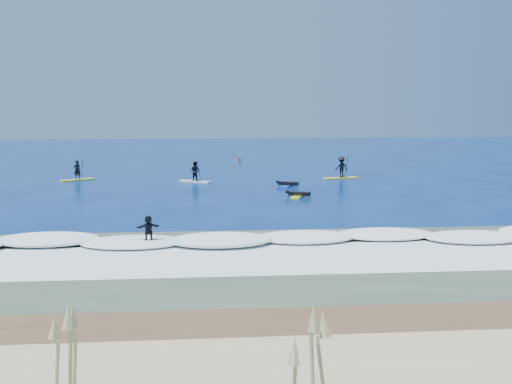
{
  "coord_description": "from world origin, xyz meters",
  "views": [
    {
      "loc": [
        -3.44,
        -35.96,
        6.25
      ],
      "look_at": [
        -0.38,
        1.81,
        0.6
      ],
      "focal_mm": 40.0,
      "sensor_mm": 36.0,
      "label": 1
    }
  ],
  "objects": [
    {
      "name": "ground",
      "position": [
        0.0,
        0.0,
        0.0
      ],
      "size": [
        160.0,
        160.0,
        0.0
      ],
      "primitive_type": "plane",
      "color": "#041C4F",
      "rests_on": "ground"
    },
    {
      "name": "wet_sand_strip",
      "position": [
        0.0,
        -21.5,
        0.0
      ],
      "size": [
        90.0,
        5.0,
        0.08
      ],
      "primitive_type": "cube",
      "color": "#4A3522",
      "rests_on": "ground"
    },
    {
      "name": "shallow_water",
      "position": [
        0.0,
        -14.0,
        0.01
      ],
      "size": [
        90.0,
        13.0,
        0.01
      ],
      "primitive_type": "cube",
      "color": "#354839",
      "rests_on": "ground"
    },
    {
      "name": "breaking_wave",
      "position": [
        0.0,
        -10.0,
        0.0
      ],
      "size": [
        40.0,
        6.0,
        0.3
      ],
      "primitive_type": "cube",
      "color": "white",
      "rests_on": "ground"
    },
    {
      "name": "whitewater",
      "position": [
        0.0,
        -13.0,
        0.0
      ],
      "size": [
        34.0,
        5.0,
        0.02
      ],
      "primitive_type": "cube",
      "color": "silver",
      "rests_on": "ground"
    },
    {
      "name": "dune_grass",
      "position": [
        0.0,
        -27.0,
        1.85
      ],
      "size": [
        40.0,
        4.0,
        1.7
      ],
      "primitive_type": null,
      "color": "tan",
      "rests_on": "dune"
    },
    {
      "name": "sup_paddler_left",
      "position": [
        -14.86,
        13.84,
        0.62
      ],
      "size": [
        2.76,
        2.17,
        2.0
      ],
      "rotation": [
        0.0,
        0.0,
        0.59
      ],
      "color": "yellow",
      "rests_on": "ground"
    },
    {
      "name": "sup_paddler_center",
      "position": [
        -4.71,
        11.93,
        0.75
      ],
      "size": [
        2.85,
        2.06,
        2.02
      ],
      "rotation": [
        0.0,
        0.0,
        -0.52
      ],
      "color": "silver",
      "rests_on": "ground"
    },
    {
      "name": "sup_paddler_right",
      "position": [
        8.11,
        13.28,
        0.87
      ],
      "size": [
        3.28,
        1.55,
        2.24
      ],
      "rotation": [
        0.0,
        0.0,
        0.25
      ],
      "color": "yellow",
      "rests_on": "ground"
    },
    {
      "name": "prone_paddler_near",
      "position": [
        2.71,
        3.27,
        0.16
      ],
      "size": [
        1.76,
        2.33,
        0.47
      ],
      "rotation": [
        0.0,
        0.0,
        1.2
      ],
      "color": "yellow",
      "rests_on": "ground"
    },
    {
      "name": "prone_paddler_far",
      "position": [
        2.67,
        8.65,
        0.17
      ],
      "size": [
        1.8,
        2.39,
        0.49
      ],
      "rotation": [
        0.0,
        0.0,
        1.17
      ],
      "color": "blue",
      "rests_on": "ground"
    },
    {
      "name": "wave_surfer",
      "position": [
        -6.25,
        -10.48,
        0.74
      ],
      "size": [
        1.83,
        0.94,
        1.28
      ],
      "rotation": [
        0.0,
        0.0,
        0.27
      ],
      "color": "white",
      "rests_on": "breaking_wave"
    },
    {
      "name": "marker_buoy",
      "position": [
        -0.05,
        29.79,
        0.31
      ],
      "size": [
        0.3,
        0.3,
        0.71
      ],
      "rotation": [
        0.0,
        0.0,
        0.03
      ],
      "color": "#E04313",
      "rests_on": "ground"
    }
  ]
}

